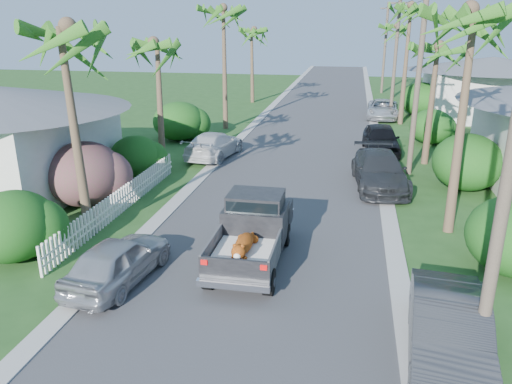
% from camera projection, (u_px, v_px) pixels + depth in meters
% --- Properties ---
extents(ground, '(120.00, 120.00, 0.00)m').
position_uv_depth(ground, '(241.00, 297.00, 13.59)').
color(ground, '#23491B').
rests_on(ground, ground).
extents(road, '(8.00, 100.00, 0.02)m').
position_uv_depth(road, '(314.00, 123.00, 36.81)').
color(road, '#38383A').
rests_on(road, ground).
extents(curb_left, '(0.60, 100.00, 0.06)m').
position_uv_depth(curb_left, '(257.00, 121.00, 37.58)').
color(curb_left, '#A5A39E').
rests_on(curb_left, ground).
extents(curb_right, '(0.60, 100.00, 0.06)m').
position_uv_depth(curb_right, '(374.00, 125.00, 36.04)').
color(curb_right, '#A5A39E').
rests_on(curb_right, ground).
extents(pickup_truck, '(1.98, 5.12, 2.06)m').
position_uv_depth(pickup_truck, '(254.00, 227.00, 15.64)').
color(pickup_truck, black).
rests_on(pickup_truck, ground).
extents(parked_car_rn, '(2.01, 4.69, 1.50)m').
position_uv_depth(parked_car_rn, '(449.00, 333.00, 10.77)').
color(parked_car_rn, '#2C2E31').
rests_on(parked_car_rn, ground).
extents(parked_car_rm, '(2.70, 5.53, 1.55)m').
position_uv_depth(parked_car_rm, '(380.00, 171.00, 22.40)').
color(parked_car_rm, '#28292C').
rests_on(parked_car_rm, ground).
extents(parked_car_rf, '(2.15, 4.76, 1.59)m').
position_uv_depth(parked_car_rf, '(381.00, 139.00, 28.37)').
color(parked_car_rf, black).
rests_on(parked_car_rf, ground).
extents(parked_car_rd, '(2.54, 5.13, 1.40)m').
position_uv_depth(parked_car_rd, '(383.00, 109.00, 38.55)').
color(parked_car_rd, '#B9BCC1').
rests_on(parked_car_rd, ground).
extents(parked_car_ln, '(2.06, 4.14, 1.36)m').
position_uv_depth(parked_car_ln, '(118.00, 261.00, 14.18)').
color(parked_car_ln, '#A6A8AD').
rests_on(parked_car_ln, ground).
extents(parked_car_lf, '(2.60, 5.06, 1.40)m').
position_uv_depth(parked_car_lf, '(214.00, 145.00, 27.37)').
color(parked_car_lf, silver).
rests_on(parked_car_lf, ground).
extents(palm_l_a, '(4.40, 4.40, 8.20)m').
position_uv_depth(palm_l_a, '(63.00, 28.00, 15.24)').
color(palm_l_a, brown).
rests_on(palm_l_a, ground).
extents(palm_l_b, '(4.40, 4.40, 7.40)m').
position_uv_depth(palm_l_b, '(156.00, 43.00, 23.97)').
color(palm_l_b, brown).
rests_on(palm_l_b, ground).
extents(palm_l_c, '(4.40, 4.40, 9.20)m').
position_uv_depth(palm_l_c, '(223.00, 9.00, 32.54)').
color(palm_l_c, brown).
rests_on(palm_l_c, ground).
extents(palm_l_d, '(4.40, 4.40, 7.70)m').
position_uv_depth(palm_l_d, '(252.00, 30.00, 44.26)').
color(palm_l_d, brown).
rests_on(palm_l_d, ground).
extents(palm_r_a, '(4.40, 4.40, 8.70)m').
position_uv_depth(palm_r_a, '(476.00, 12.00, 15.63)').
color(palm_r_a, brown).
rests_on(palm_r_a, ground).
extents(palm_r_b, '(4.40, 4.40, 7.20)m').
position_uv_depth(palm_r_b, '(438.00, 47.00, 24.42)').
color(palm_r_b, brown).
rests_on(palm_r_b, ground).
extents(palm_r_c, '(4.40, 4.40, 9.40)m').
position_uv_depth(palm_r_c, '(411.00, 6.00, 34.01)').
color(palm_r_c, brown).
rests_on(palm_r_c, ground).
extents(palm_r_d, '(4.40, 4.40, 8.00)m').
position_uv_depth(palm_r_d, '(398.00, 26.00, 47.41)').
color(palm_r_d, brown).
rests_on(palm_r_d, ground).
extents(shrub_l_a, '(2.60, 2.86, 2.20)m').
position_uv_depth(shrub_l_a, '(13.00, 226.00, 15.51)').
color(shrub_l_a, '#163F12').
rests_on(shrub_l_a, ground).
extents(shrub_l_b, '(3.00, 3.30, 2.60)m').
position_uv_depth(shrub_l_b, '(85.00, 174.00, 20.14)').
color(shrub_l_b, '#9F1657').
rests_on(shrub_l_b, ground).
extents(shrub_l_c, '(2.40, 2.64, 2.00)m').
position_uv_depth(shrub_l_c, '(136.00, 157.00, 23.88)').
color(shrub_l_c, '#163F12').
rests_on(shrub_l_c, ground).
extents(shrub_l_d, '(3.20, 3.52, 2.40)m').
position_uv_depth(shrub_l_d, '(179.00, 121.00, 31.36)').
color(shrub_l_d, '#163F12').
rests_on(shrub_l_d, ground).
extents(shrub_r_b, '(3.00, 3.30, 2.50)m').
position_uv_depth(shrub_r_b, '(467.00, 162.00, 22.01)').
color(shrub_r_b, '#163F12').
rests_on(shrub_r_b, ground).
extents(shrub_r_c, '(2.60, 2.86, 2.10)m').
position_uv_depth(shrub_r_c, '(431.00, 126.00, 30.49)').
color(shrub_r_c, '#163F12').
rests_on(shrub_r_c, ground).
extents(shrub_r_d, '(3.20, 3.52, 2.60)m').
position_uv_depth(shrub_r_d, '(421.00, 99.00, 39.61)').
color(shrub_r_d, '#163F12').
rests_on(shrub_r_d, ground).
extents(picket_fence, '(0.10, 11.00, 1.00)m').
position_uv_depth(picket_fence, '(123.00, 199.00, 19.61)').
color(picket_fence, white).
rests_on(picket_fence, ground).
extents(house_right_far, '(9.00, 8.00, 4.60)m').
position_uv_depth(house_right_far, '(489.00, 90.00, 38.45)').
color(house_right_far, silver).
rests_on(house_right_far, ground).
extents(utility_pole_a, '(1.60, 0.26, 9.00)m').
position_uv_depth(utility_pole_a, '(510.00, 165.00, 9.24)').
color(utility_pole_a, brown).
rests_on(utility_pole_a, ground).
extents(utility_pole_b, '(1.60, 0.26, 9.00)m').
position_uv_depth(utility_pole_b, '(418.00, 79.00, 23.18)').
color(utility_pole_b, brown).
rests_on(utility_pole_b, ground).
extents(utility_pole_c, '(1.60, 0.26, 9.00)m').
position_uv_depth(utility_pole_c, '(395.00, 57.00, 37.11)').
color(utility_pole_c, brown).
rests_on(utility_pole_c, ground).
extents(utility_pole_d, '(1.60, 0.26, 9.00)m').
position_uv_depth(utility_pole_d, '(385.00, 48.00, 51.05)').
color(utility_pole_d, brown).
rests_on(utility_pole_d, ground).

